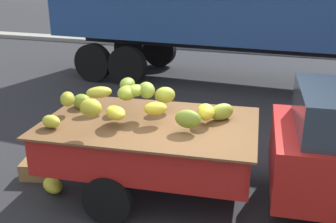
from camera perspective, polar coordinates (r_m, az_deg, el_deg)
name	(u,v)px	position (r m, az deg, el deg)	size (l,w,h in m)	color
ground	(199,202)	(5.61, 4.47, -13.04)	(220.00, 220.00, 0.00)	#28282B
curb_strip	(269,51)	(15.84, 14.48, 8.53)	(80.00, 0.80, 0.16)	gray
pickup_truck	(301,148)	(5.33, 18.78, -5.09)	(5.30, 2.28, 1.70)	#B21E19
fallen_banana_bunch_near_tailgate	(53,185)	(6.03, -16.42, -10.24)	(0.40, 0.24, 0.20)	gold
produce_crate	(39,169)	(6.46, -18.19, -7.98)	(0.52, 0.36, 0.27)	olive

